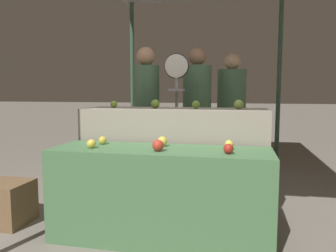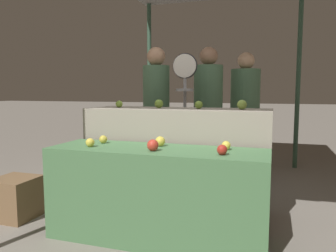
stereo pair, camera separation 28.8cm
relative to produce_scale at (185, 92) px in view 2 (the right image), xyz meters
name	(u,v)px [view 2 (the right image)]	position (x,y,z in m)	size (l,w,h in m)	color
ground_plane	(157,238)	(0.11, -1.25, -1.20)	(60.00, 60.00, 0.00)	gray
display_counter_front	(157,194)	(0.11, -1.25, -0.82)	(1.75, 0.55, 0.75)	#4C7A4C
display_counter_back	(178,162)	(0.11, -0.65, -0.68)	(1.75, 0.55, 1.04)	gray
apple_front_0	(90,143)	(-0.44, -1.35, -0.41)	(0.07, 0.07, 0.07)	yellow
apple_front_1	(153,145)	(0.11, -1.36, -0.40)	(0.09, 0.09, 0.09)	red
apple_front_2	(222,150)	(0.64, -1.36, -0.41)	(0.08, 0.08, 0.08)	#AD281E
apple_front_3	(103,139)	(-0.43, -1.15, -0.41)	(0.07, 0.07, 0.07)	gold
apple_front_4	(160,141)	(0.10, -1.14, -0.40)	(0.08, 0.08, 0.08)	yellow
apple_front_5	(226,145)	(0.64, -1.14, -0.41)	(0.07, 0.07, 0.07)	yellow
apple_back_0	(119,104)	(-0.52, -0.65, -0.12)	(0.07, 0.07, 0.07)	#84AD3D
apple_back_1	(159,104)	(-0.09, -0.65, -0.11)	(0.09, 0.09, 0.09)	#7AA338
apple_back_2	(199,105)	(0.31, -0.65, -0.12)	(0.08, 0.08, 0.08)	#7AA338
apple_back_3	(242,105)	(0.71, -0.64, -0.11)	(0.09, 0.09, 0.09)	#8EB247
produce_scale	(185,92)	(0.00, 0.00, 0.00)	(0.29, 0.20, 1.64)	#99999E
person_vendor_at_scale	(156,106)	(-0.43, 0.23, -0.17)	(0.44, 0.44, 1.75)	#2D2D38
person_customer_left	(245,107)	(0.61, 0.92, -0.21)	(0.50, 0.50, 1.73)	#2D2D38
person_customer_right	(208,105)	(0.17, 0.52, -0.18)	(0.41, 0.41, 1.77)	#2D2D38
wooden_crate_side	(15,198)	(-1.33, -1.24, -1.00)	(0.39, 0.39, 0.39)	brown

